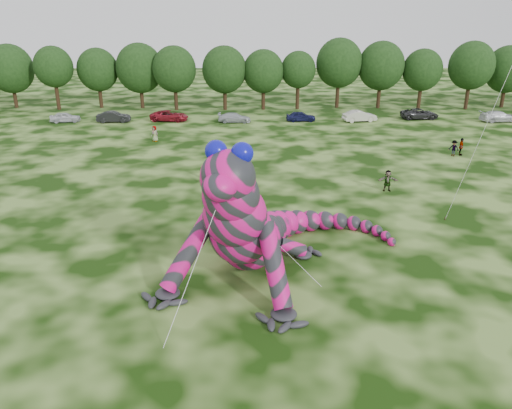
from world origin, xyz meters
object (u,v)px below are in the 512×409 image
object	(u,v)px
tree_9	(298,80)
car_4	(301,116)
tree_3	(55,78)
tree_14	(506,77)
tree_7	(225,78)
spectator_4	(155,134)
car_5	(360,116)
car_2	(169,116)
tree_5	(140,76)
tree_13	(470,75)
car_6	(420,114)
car_1	(114,117)
car_0	(65,117)
tree_4	(98,78)
spectator_0	(217,178)
tree_11	(381,75)
spectator_1	(210,171)
tree_6	(175,78)
car_3	(234,118)
tree_8	(263,80)
tree_10	(339,73)
spectator_3	(461,147)
spectator_2	(454,148)
car_7	(499,116)
tree_2	(11,76)
inflatable_gecko	(255,196)
tree_12	(422,79)
spectator_5	(388,181)

from	to	relation	value
tree_9	car_4	bearing A→B (deg)	-91.88
tree_3	tree_14	distance (m)	69.20
tree_7	spectator_4	size ratio (longest dim) A/B	5.27
car_5	car_2	bearing A→B (deg)	76.77
tree_5	car_5	bearing A→B (deg)	-18.95
tree_9	tree_5	bearing A→B (deg)	177.42
tree_13	car_6	distance (m)	13.08
car_1	car_0	bearing A→B (deg)	83.37
car_4	tree_4	bearing A→B (deg)	67.82
car_2	spectator_0	distance (m)	29.67
tree_3	car_2	world-z (taller)	tree_3
tree_11	spectator_1	size ratio (longest dim) A/B	5.93
tree_6	spectator_4	world-z (taller)	tree_6
car_3	car_5	size ratio (longest dim) A/B	0.96
tree_7	tree_8	xyz separation A→B (m)	(5.86, 0.18, -0.27)
tree_10	tree_13	bearing A→B (deg)	-4.21
car_6	spectator_3	world-z (taller)	spectator_3
spectator_2	car_1	bearing A→B (deg)	-164.06
car_1	car_6	world-z (taller)	car_1
tree_8	car_2	bearing A→B (deg)	-145.72
tree_4	car_7	distance (m)	58.59
tree_2	spectator_3	size ratio (longest dim) A/B	5.34
tree_5	tree_6	distance (m)	5.84
tree_6	tree_10	world-z (taller)	tree_10
tree_5	car_5	xyz separation A→B (m)	(31.87, -10.94, -4.14)
car_1	car_2	xyz separation A→B (m)	(7.43, 0.81, -0.01)
car_2	tree_11	bearing A→B (deg)	-65.42
tree_5	tree_11	distance (m)	36.91
spectator_2	car_3	bearing A→B (deg)	-176.93
inflatable_gecko	car_7	xyz separation A→B (m)	(33.36, 40.91, -3.40)
tree_9	tree_11	world-z (taller)	tree_11
car_1	spectator_3	distance (m)	44.01
tree_12	spectator_4	bearing A→B (deg)	-150.10
tree_13	tree_14	bearing A→B (deg)	14.15
tree_13	car_4	xyz separation A→B (m)	(-26.38, -9.34, -4.38)
inflatable_gecko	tree_7	bearing A→B (deg)	113.15
spectator_5	car_2	bearing A→B (deg)	131.21
tree_8	spectator_3	size ratio (longest dim) A/B	4.95
tree_10	inflatable_gecko	bearing A→B (deg)	-104.04
car_1	spectator_5	bearing A→B (deg)	-139.29
tree_14	car_1	bearing A→B (deg)	-168.86
tree_10	spectator_3	xyz separation A→B (m)	(8.42, -28.46, -4.35)
tree_13	spectator_4	bearing A→B (deg)	-154.89
tree_9	spectator_5	size ratio (longest dim) A/B	4.86
inflatable_gecko	car_2	world-z (taller)	inflatable_gecko
spectator_1	spectator_4	world-z (taller)	spectator_4
inflatable_gecko	tree_8	xyz separation A→B (m)	(1.44, 50.59, 0.34)
spectator_3	tree_11	bearing A→B (deg)	26.79
car_6	spectator_5	bearing A→B (deg)	156.99
inflatable_gecko	spectator_5	xyz separation A→B (m)	(11.03, 12.58, -3.24)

